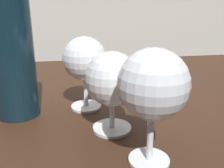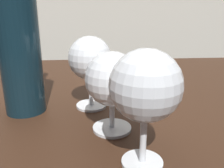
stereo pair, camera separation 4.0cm
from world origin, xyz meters
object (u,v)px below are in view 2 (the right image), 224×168
Objects in this scene: wine_glass_amber at (146,88)px; wine_glass_pinot at (88,59)px; wine_glass_white at (112,80)px; wine_bottle at (19,46)px.

wine_glass_pinot is (-0.08, 0.20, -0.01)m from wine_glass_amber.
wine_glass_amber is at bearing -69.22° from wine_glass_pinot.
wine_glass_white is at bearing 109.40° from wine_glass_amber.
wine_glass_amber is 1.16× the size of wine_glass_white.
wine_glass_white is 0.92× the size of wine_glass_pinot.
wine_glass_white is (-0.03, 0.10, -0.02)m from wine_glass_amber.
wine_glass_amber is at bearing -42.83° from wine_bottle.
wine_glass_amber reaches higher than wine_glass_white.
wine_glass_pinot is at bearing 112.11° from wine_glass_white.
wine_glass_pinot is 0.13m from wine_bottle.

